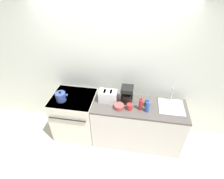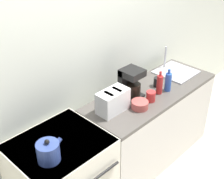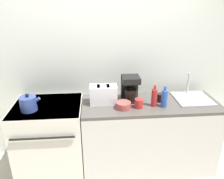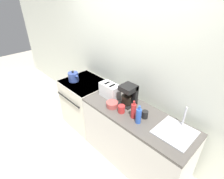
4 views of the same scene
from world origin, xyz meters
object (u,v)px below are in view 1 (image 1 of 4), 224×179
at_px(toaster, 108,96).
at_px(bowl, 119,107).
at_px(cup_black, 147,104).
at_px(stove, 76,115).
at_px(cup_red, 129,107).
at_px(coffee_maker, 127,94).
at_px(bottle_red, 141,104).
at_px(bottle_blue, 147,106).
at_px(kettle, 61,97).

relative_size(toaster, bowl, 1.88).
bearing_deg(cup_black, stove, 179.31).
xyz_separation_m(toaster, cup_red, (0.39, -0.15, -0.06)).
distance_m(toaster, coffee_maker, 0.33).
xyz_separation_m(toaster, bottle_red, (0.57, -0.12, -0.00)).
bearing_deg(cup_red, bottle_blue, -0.19).
xyz_separation_m(cup_black, bowl, (-0.46, -0.14, -0.01)).
distance_m(cup_red, bowl, 0.18).
distance_m(coffee_maker, cup_black, 0.38).
bearing_deg(bottle_blue, cup_red, 179.81).
bearing_deg(cup_black, bottle_blue, -89.91).
height_order(bottle_blue, bowl, bottle_blue).
distance_m(toaster, cup_black, 0.68).
relative_size(kettle, coffee_maker, 0.74).
height_order(toaster, bowl, toaster).
height_order(toaster, cup_red, toaster).
height_order(bottle_blue, cup_red, bottle_blue).
height_order(bottle_red, cup_red, bottle_red).
height_order(stove, bowl, bowl).
bearing_deg(bottle_red, kettle, 179.54).
relative_size(stove, toaster, 2.93).
bearing_deg(bottle_blue, cup_black, 90.09).
distance_m(kettle, cup_black, 1.50).
bearing_deg(bottle_red, cup_black, 44.07).
bearing_deg(cup_red, bowl, -178.82).
xyz_separation_m(bottle_red, bowl, (-0.35, -0.03, -0.07)).
xyz_separation_m(stove, bowl, (0.87, -0.15, 0.48)).
bearing_deg(cup_red, cup_black, 24.96).
height_order(stove, kettle, kettle).
distance_m(toaster, bottle_red, 0.58).
distance_m(kettle, toaster, 0.83).
height_order(stove, bottle_blue, bottle_blue).
height_order(stove, coffee_maker, coffee_maker).
xyz_separation_m(toaster, coffee_maker, (0.32, 0.07, 0.05)).
bearing_deg(stove, toaster, 0.11).
bearing_deg(bottle_red, toaster, 168.00).
bearing_deg(stove, bottle_blue, -6.45).
bearing_deg(coffee_maker, cup_black, -13.37).
bearing_deg(bottle_blue, toaster, 167.37).
bearing_deg(bowl, toaster, 144.34).
bearing_deg(bottle_blue, bottle_red, 164.05).
relative_size(bottle_red, cup_red, 2.39).
bearing_deg(toaster, bottle_blue, -12.63).
bearing_deg(coffee_maker, bottle_blue, -31.73).
bearing_deg(kettle, stove, 32.91).
bearing_deg(cup_red, stove, 171.85).
bearing_deg(stove, cup_red, -8.15).
bearing_deg(bottle_red, bottle_blue, -15.95).
distance_m(bottle_red, bowl, 0.36).
relative_size(toaster, bottle_blue, 1.25).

